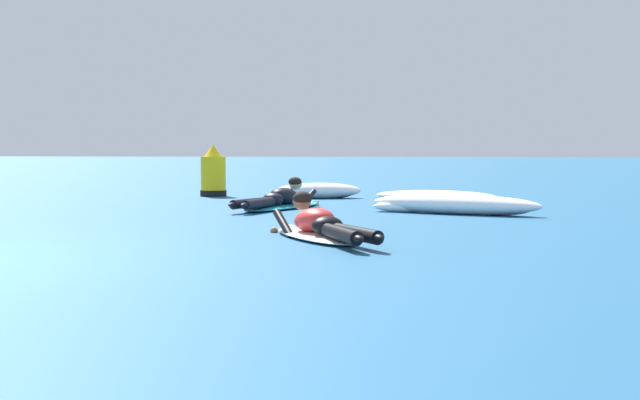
% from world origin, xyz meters
% --- Properties ---
extents(ground_plane, '(120.00, 120.00, 0.00)m').
position_xyz_m(ground_plane, '(0.00, 10.00, 0.00)').
color(ground_plane, '#235B84').
extents(surfer_near, '(1.50, 2.45, 0.54)m').
position_xyz_m(surfer_near, '(3.51, 2.44, 0.14)').
color(surfer_near, white).
rests_on(surfer_near, ground).
extents(surfer_far, '(1.32, 2.64, 0.55)m').
position_xyz_m(surfer_far, '(2.41, 7.03, 0.13)').
color(surfer_far, '#2DB2D1').
rests_on(surfer_far, ground).
extents(whitewater_front, '(2.44, 1.69, 0.20)m').
position_xyz_m(whitewater_front, '(4.90, 9.31, 0.09)').
color(whitewater_front, white).
rests_on(whitewater_front, ground).
extents(whitewater_mid_left, '(1.71, 0.87, 0.30)m').
position_xyz_m(whitewater_mid_left, '(2.72, 9.94, 0.14)').
color(whitewater_mid_left, white).
rests_on(whitewater_mid_left, ground).
extents(whitewater_mid_right, '(2.60, 1.55, 0.30)m').
position_xyz_m(whitewater_mid_right, '(5.11, 6.27, 0.14)').
color(whitewater_mid_right, white).
rests_on(whitewater_mid_right, ground).
extents(channel_marker_buoy, '(0.52, 0.52, 1.02)m').
position_xyz_m(channel_marker_buoy, '(0.58, 10.46, 0.41)').
color(channel_marker_buoy, yellow).
rests_on(channel_marker_buoy, ground).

